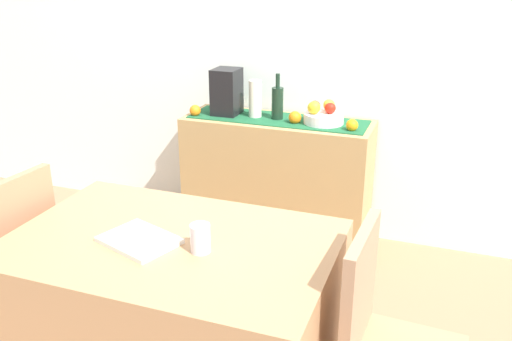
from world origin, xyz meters
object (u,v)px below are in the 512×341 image
Objects in this scene: open_book at (139,240)px; coffee_cup at (200,238)px; sideboard_console at (277,181)px; dining_table at (176,320)px; wine_bottle at (277,103)px; coffee_maker at (227,92)px; chair_near_window at (7,299)px; ceramic_vase at (255,99)px; fruit_bowl at (324,118)px.

coffee_cup reaches higher than open_book.
dining_table is (0.04, -1.48, -0.04)m from sideboard_console.
wine_bottle is at bearing 91.86° from dining_table.
coffee_maker is 2.71× the size of coffee_cup.
chair_near_window is (-0.85, -1.48, -0.15)m from sideboard_console.
chair_near_window reaches higher than open_book.
coffee_cup is at bearing -77.38° from ceramic_vase.
chair_near_window is (-0.51, -1.48, -0.71)m from coffee_maker.
coffee_cup is (0.20, -1.52, -0.14)m from wine_bottle.
fruit_bowl is 1.96m from chair_near_window.
fruit_bowl is at bearing 80.64° from dining_table.
fruit_bowl is at bearing 0.00° from coffee_maker.
sideboard_console is 0.52m from wine_bottle.
wine_bottle reaches higher than fruit_bowl.
wine_bottle is at bearing 0.00° from ceramic_vase.
ceramic_vase is (-0.44, 0.00, 0.08)m from fruit_bowl.
sideboard_console is 4.22× the size of open_book.
fruit_bowl is at bearing 0.00° from sideboard_console.
wine_bottle is 1.54m from coffee_cup.
coffee_maker is 1.62m from coffee_cup.
coffee_cup is 1.17m from chair_near_window.
open_book is at bearing -92.18° from sideboard_console.
coffee_maker reaches higher than coffee_cup.
ceramic_vase is at bearing 102.62° from coffee_cup.
ceramic_vase is 1.60m from dining_table.
wine_bottle is at bearing 107.14° from open_book.
coffee_maker is 0.23× the size of dining_table.
wine_bottle reaches higher than open_book.
ceramic_vase reaches higher than open_book.
coffee_maker is 0.33× the size of chair_near_window.
chair_near_window is at bearing -127.49° from fruit_bowl.
ceramic_vase is at bearing 180.00° from sideboard_console.
coffee_maker is at bearing 180.00° from ceramic_vase.
chair_near_window is at bearing -115.25° from ceramic_vase.
wine_bottle reaches higher than sideboard_console.
wine_bottle is 0.97× the size of coffee_maker.
dining_table is 0.40m from open_book.
fruit_bowl is 0.27× the size of chair_near_window.
wine_bottle is at bearing 97.31° from coffee_cup.
dining_table is at bearing -75.41° from coffee_maker.
fruit_bowl is at bearing 52.51° from chair_near_window.
chair_near_window reaches higher than dining_table.
coffee_cup is (-0.10, -1.52, -0.07)m from fruit_bowl.
fruit_bowl is at bearing 86.34° from coffee_cup.
ceramic_vase is (0.19, 0.00, -0.03)m from coffee_maker.
coffee_maker is 1.72m from chair_near_window.
sideboard_console is 1.58m from open_book.
open_book is (-0.05, -1.54, -0.18)m from wine_bottle.
ceramic_vase is at bearing 180.00° from fruit_bowl.
coffee_cup is (0.15, -0.04, 0.42)m from dining_table.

